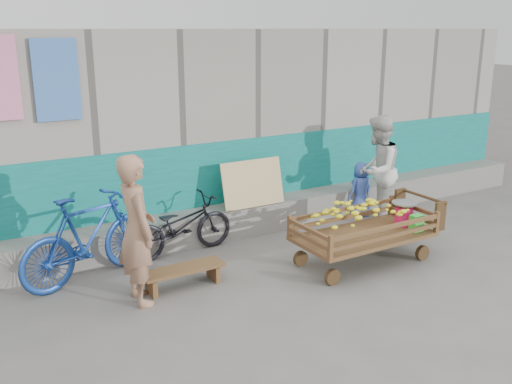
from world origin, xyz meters
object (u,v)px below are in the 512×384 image
banana_cart (362,222)px  child (361,190)px  bench (183,273)px  vendor_man (137,230)px  woman (377,170)px  bicycle_dark (181,226)px  bicycle_blue (89,237)px

banana_cart → child: (1.30, 1.53, -0.12)m
bench → child: size_ratio=1.10×
vendor_man → woman: bearing=-79.8°
woman → child: woman is taller
child → bench: bearing=12.9°
bench → woman: woman is taller
bicycle_dark → bicycle_blue: 1.32m
bench → woman: bearing=9.8°
bicycle_dark → vendor_man: bearing=133.9°
child → bicycle_dark: bearing=-2.3°
bench → vendor_man: size_ratio=0.59×
vendor_man → bicycle_dark: vendor_man is taller
vendor_man → bicycle_blue: (-0.32, 0.87, -0.31)m
bicycle_dark → bicycle_blue: bearing=95.0°
banana_cart → bench: (-2.31, 0.54, -0.39)m
banana_cart → bicycle_dark: banana_cart is taller
bench → bicycle_dark: size_ratio=0.65×
bicycle_blue → banana_cart: bearing=-130.4°
woman → child: (0.00, 0.36, -0.40)m
bench → child: bearing=15.2°
child → woman: bearing=87.7°
child → bicycle_dark: size_ratio=0.59×
bench → bicycle_blue: bearing=138.6°
vendor_man → woman: woman is taller
vendor_man → banana_cart: bearing=-98.5°
vendor_man → bicycle_dark: size_ratio=1.11×
bicycle_blue → vendor_man: bearing=-177.6°
child → bicycle_blue: size_ratio=0.50×
banana_cart → bicycle_blue: (-3.20, 1.33, -0.02)m
banana_cart → woman: woman is taller
woman → child: size_ratio=1.88×
vendor_man → child: size_ratio=1.86×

